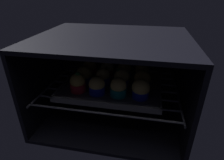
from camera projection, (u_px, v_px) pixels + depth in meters
oven_cavity at (114, 76)px, 81.69cm from camera, size 59.00×47.00×37.00cm
oven_rack at (112, 87)px, 79.52cm from camera, size 54.80×42.00×0.80cm
baking_tray at (112, 85)px, 78.62cm from camera, size 40.35×32.13×2.20cm
muffin_row0_col0 at (78, 83)px, 71.91cm from camera, size 6.22×6.22×8.08cm
muffin_row0_col1 at (97, 86)px, 70.26cm from camera, size 6.25×6.25×7.08cm
muffin_row0_col2 at (118, 88)px, 68.81cm from camera, size 6.22×6.22×7.36cm
muffin_row0_col3 at (141, 89)px, 67.49cm from camera, size 6.70×6.70×7.50cm
muffin_row1_col0 at (84, 75)px, 78.91cm from camera, size 6.61×6.61×7.16cm
muffin_row1_col1 at (103, 77)px, 77.31cm from camera, size 6.22×6.22×7.12cm
muffin_row1_col2 at (122, 78)px, 76.32cm from camera, size 6.63×6.63×7.44cm
muffin_row1_col3 at (142, 80)px, 74.76cm from camera, size 6.76×6.76×7.37cm
muffin_row2_col0 at (90, 68)px, 86.04cm from camera, size 6.22×6.22×7.05cm
muffin_row2_col1 at (107, 69)px, 84.85cm from camera, size 6.22×6.22×6.78cm
muffin_row2_col2 at (124, 70)px, 83.23cm from camera, size 6.27×6.27×7.42cm
muffin_row2_col3 at (142, 71)px, 82.45cm from camera, size 6.22×6.22×7.14cm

